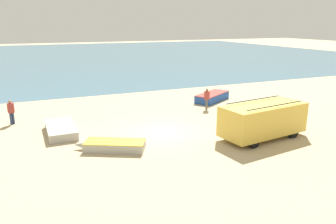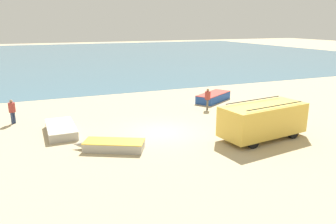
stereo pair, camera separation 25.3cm
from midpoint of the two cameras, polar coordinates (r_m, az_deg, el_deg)
ground_plane at (r=20.03m, az=-1.43°, el=-3.55°), size 200.00×200.00×0.00m
sea_water at (r=70.28m, az=-17.49°, el=9.28°), size 120.00×80.00×0.01m
parked_van at (r=19.51m, az=15.91°, el=-1.24°), size 5.41×2.77×2.13m
fishing_rowboat_0 at (r=28.38m, az=7.61°, el=2.67°), size 4.30×3.20×0.68m
fishing_rowboat_1 at (r=20.86m, az=-18.54°, el=-2.83°), size 1.66×4.25×0.53m
fishing_rowboat_2 at (r=17.49m, az=-10.02°, el=-5.78°), size 3.74×2.51×0.50m
fisherman_0 at (r=23.75m, az=-25.95°, el=0.34°), size 0.43×0.43×1.63m
fisherman_1 at (r=25.24m, az=6.49°, el=2.61°), size 0.43×0.43×1.63m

